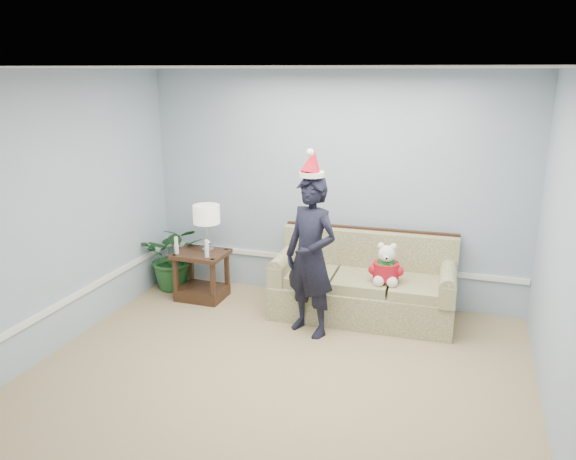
% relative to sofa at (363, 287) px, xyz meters
% --- Properties ---
extents(room_shell, '(4.54, 5.04, 2.74)m').
position_rel_sofa_xyz_m(room_shell, '(-0.48, -2.08, 1.02)').
color(room_shell, tan).
rests_on(room_shell, ground).
extents(wainscot_trim, '(4.49, 4.99, 0.06)m').
position_rel_sofa_xyz_m(wainscot_trim, '(-1.65, -0.90, 0.12)').
color(wainscot_trim, white).
rests_on(wainscot_trim, room_shell).
extents(sofa, '(2.02, 0.92, 0.93)m').
position_rel_sofa_xyz_m(sofa, '(0.00, 0.00, 0.00)').
color(sofa, '#4F5A2B').
rests_on(sofa, room_shell).
extents(side_table, '(0.61, 0.51, 0.59)m').
position_rel_sofa_xyz_m(side_table, '(-1.95, -0.15, -0.10)').
color(side_table, '#3D2016').
rests_on(side_table, room_shell).
extents(table_lamp, '(0.32, 0.32, 0.57)m').
position_rel_sofa_xyz_m(table_lamp, '(-1.88, -0.08, 0.69)').
color(table_lamp, silver).
rests_on(table_lamp, side_table).
extents(candle_pair, '(0.45, 0.05, 0.21)m').
position_rel_sofa_xyz_m(candle_pair, '(-1.99, -0.29, 0.35)').
color(candle_pair, silver).
rests_on(candle_pair, side_table).
extents(houseplant, '(0.93, 0.86, 0.85)m').
position_rel_sofa_xyz_m(houseplant, '(-2.41, 0.05, 0.09)').
color(houseplant, '#1E5124').
rests_on(houseplant, room_shell).
extents(man, '(0.72, 0.62, 1.68)m').
position_rel_sofa_xyz_m(man, '(-0.45, -0.62, 0.51)').
color(man, black).
rests_on(man, room_shell).
extents(santa_hat, '(0.31, 0.34, 0.29)m').
position_rel_sofa_xyz_m(santa_hat, '(-0.45, -0.61, 1.47)').
color(santa_hat, white).
rests_on(santa_hat, man).
extents(teddy_bear, '(0.31, 0.33, 0.45)m').
position_rel_sofa_xyz_m(teddy_bear, '(0.27, -0.20, 0.32)').
color(teddy_bear, white).
rests_on(teddy_bear, sofa).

